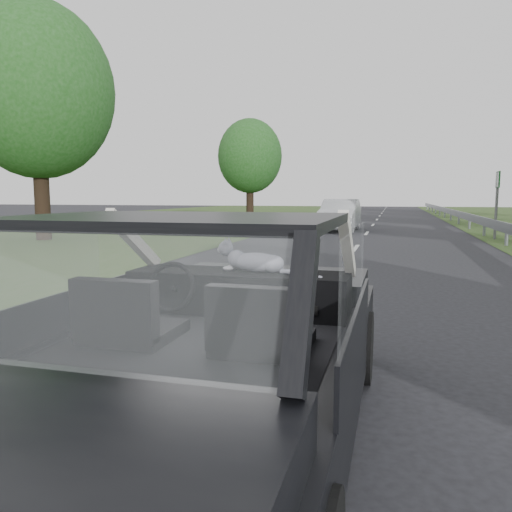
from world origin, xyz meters
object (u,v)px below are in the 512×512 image
Objects in this scene: cat at (256,261)px; highway_sign at (496,206)px; subject_car at (209,331)px; other_car at (340,215)px.

highway_sign reaches higher than cat.
subject_car is at bearing -101.53° from highway_sign.
subject_car is 7.47× the size of cat.
other_car reaches higher than cat.
highway_sign reaches higher than subject_car.
subject_car is at bearing -94.43° from cat.
other_car is (-1.36, 18.67, -0.38)m from cat.
highway_sign is (4.39, 15.78, 0.11)m from cat.
highway_sign reaches higher than other_car.
other_car is 1.78× the size of highway_sign.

